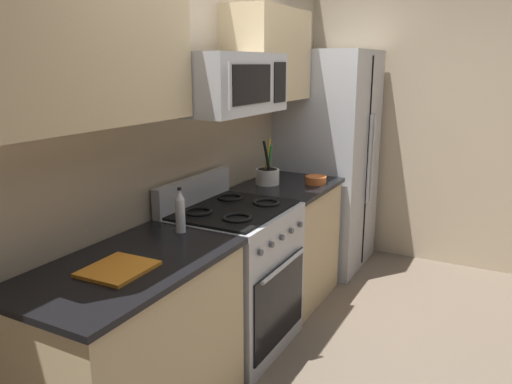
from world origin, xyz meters
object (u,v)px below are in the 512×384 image
microwave (227,83)px  utensil_crock (267,176)px  range_oven (234,277)px  bottle_vinegar (180,212)px  cutting_board (118,269)px  prep_bowl (316,180)px  refrigerator (328,161)px

microwave → utensil_crock: bearing=7.9°
range_oven → bottle_vinegar: bottle_vinegar is taller
range_oven → bottle_vinegar: size_ratio=4.46×
utensil_crock → cutting_board: size_ratio=1.18×
bottle_vinegar → prep_bowl: bottle_vinegar is taller
utensil_crock → prep_bowl: size_ratio=2.13×
refrigerator → utensil_crock: refrigerator is taller
range_oven → prep_bowl: size_ratio=6.83×
range_oven → prep_bowl: 1.03m
cutting_board → prep_bowl: prep_bowl is taller
cutting_board → refrigerator: bearing=0.2°
microwave → refrigerator: bearing=-1.6°
refrigerator → microwave: refrigerator is taller
utensil_crock → prep_bowl: (0.18, -0.32, -0.03)m
utensil_crock → range_oven: bearing=-170.0°
utensil_crock → bottle_vinegar: size_ratio=1.39×
range_oven → utensil_crock: utensil_crock is taller
bottle_vinegar → microwave: bearing=-1.7°
microwave → bottle_vinegar: microwave is taller
cutting_board → bottle_vinegar: bearing=6.9°
microwave → cutting_board: size_ratio=2.72×
range_oven → cutting_board: size_ratio=3.78×
microwave → utensil_crock: microwave is taller
utensil_crock → bottle_vinegar: 1.20m
microwave → cutting_board: 1.27m
refrigerator → range_oven: bearing=179.4°
microwave → utensil_crock: 1.01m
utensil_crock → cutting_board: bearing=-175.0°
bottle_vinegar → prep_bowl: 1.40m
utensil_crock → bottle_vinegar: (-1.20, -0.09, 0.05)m
utensil_crock → cutting_board: 1.75m
prep_bowl → utensil_crock: bearing=118.9°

